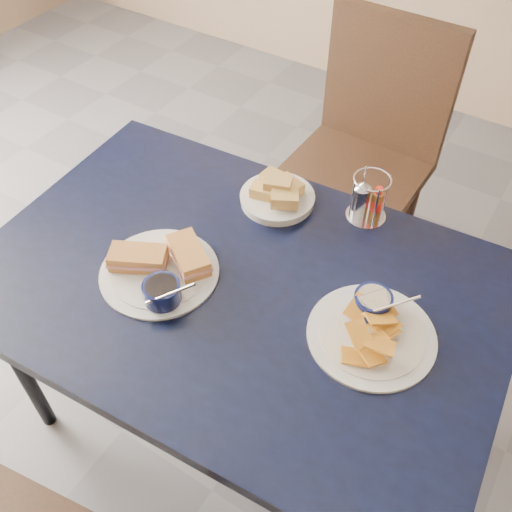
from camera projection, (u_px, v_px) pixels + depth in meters
The scene contains 7 objects.
ground at pixel (212, 491), 1.80m from camera, with size 6.00×6.00×0.00m, color #515156.
dining_table at pixel (238, 296), 1.45m from camera, with size 1.36×0.95×0.75m.
chair_far at pixel (368, 141), 2.09m from camera, with size 0.49×0.46×1.01m.
sandwich_plate at pixel (162, 269), 1.40m from camera, with size 0.31×0.30×0.12m.
plantain_plate at pixel (372, 325), 1.30m from camera, with size 0.29×0.29×0.12m.
bread_basket at pixel (278, 194), 1.59m from camera, with size 0.21×0.21×0.08m.
condiment_caddy at pixel (367, 200), 1.53m from camera, with size 0.11×0.11×0.14m.
Camera 1 is at (0.48, -0.50, 1.83)m, focal length 40.00 mm.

